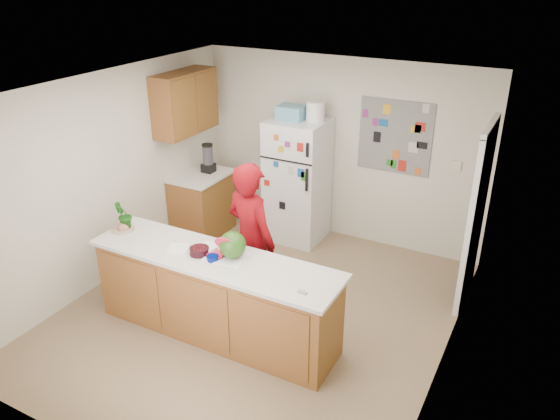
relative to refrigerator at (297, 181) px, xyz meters
The scene contains 26 objects.
floor 2.12m from the refrigerator, 76.54° to the right, with size 4.00×4.50×0.02m, color brown.
wall_back 0.71m from the refrigerator, 40.18° to the left, with size 4.00×0.02×2.50m, color beige.
wall_left 2.48m from the refrigerator, 129.69° to the right, with size 0.02×4.50×2.50m, color beige.
wall_right 3.12m from the refrigerator, 37.39° to the right, with size 0.02×4.50×2.50m, color beige.
ceiling 2.55m from the refrigerator, 76.54° to the right, with size 4.00×4.50×0.02m, color white.
doorway 2.48m from the refrigerator, 10.01° to the right, with size 0.03×0.85×2.04m, color black.
peninsula_base 2.43m from the refrigerator, 84.00° to the right, with size 2.60×0.62×0.88m, color brown.
peninsula_top 2.39m from the refrigerator, 84.00° to the right, with size 2.68×0.70×0.04m, color silver.
side_counter_base 1.41m from the refrigerator, 156.86° to the right, with size 0.60×0.80×0.86m, color brown.
side_counter_top 1.35m from the refrigerator, 156.86° to the right, with size 0.64×0.84×0.04m, color silver.
upper_cabinets 1.82m from the refrigerator, 157.05° to the right, with size 0.35×1.00×0.80m, color brown.
refrigerator is the anchor object (origin of this frame).
fridge_top_bin 0.95m from the refrigerator, behind, with size 0.35×0.28×0.18m, color #5999B2.
photo_collage 1.43m from the refrigerator, 16.61° to the left, with size 0.95×0.01×0.95m, color slate.
person 1.86m from the refrigerator, 79.00° to the right, with size 0.64×0.42×1.75m, color #66050A.
blender_appliance 1.28m from the refrigerator, 161.60° to the right, with size 0.14×0.14×0.38m, color black.
cutting_board 2.35m from the refrigerator, 80.89° to the right, with size 0.41×0.31×0.01m, color white.
watermelon 2.35m from the refrigerator, 79.37° to the right, with size 0.27×0.27×0.27m, color #295111.
watermelon_slice 2.39m from the refrigerator, 83.53° to the right, with size 0.18×0.18×0.02m, color red.
cherry_bowl 2.40m from the refrigerator, 87.70° to the right, with size 0.20×0.20×0.07m, color black.
white_bowl 2.31m from the refrigerator, 86.75° to the right, with size 0.21×0.21×0.06m, color white.
cobalt_bowl 2.46m from the refrigerator, 83.40° to the right, with size 0.12×0.12×0.05m, color #000F5E.
plate 2.54m from the refrigerator, 111.96° to the right, with size 0.25×0.25×0.02m, color #C4B494.
paper_towel 2.42m from the refrigerator, 93.63° to the right, with size 0.20×0.18×0.02m, color silver.
keys 2.87m from the refrigerator, 62.72° to the right, with size 0.09×0.04×0.01m, color gray.
potted_plant 2.53m from the refrigerator, 112.18° to the right, with size 0.18×0.14×0.33m, color #0E490E.
Camera 1 is at (2.61, -4.35, 3.62)m, focal length 35.00 mm.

